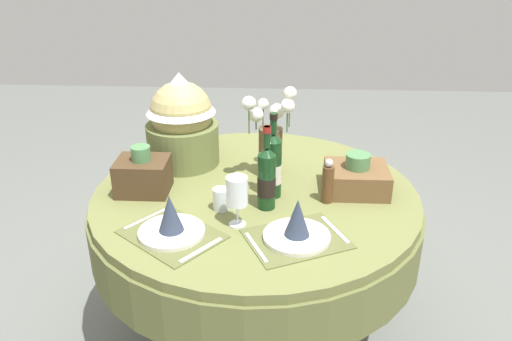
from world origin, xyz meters
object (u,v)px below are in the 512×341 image
object	(u,v)px
place_setting_left	(171,224)
place_setting_right	(297,228)
dining_table	(256,223)
wine_glass_left	(237,192)
flower_vase	(271,135)
gift_tub_back_left	(181,117)
wine_bottle_left	(273,165)
woven_basket_side_right	(356,177)
woven_basket_side_left	(143,174)
pepper_mill	(328,182)
tumbler_near_left	(221,199)
wine_bottle_right	(267,178)

from	to	relation	value
place_setting_left	place_setting_right	size ratio (longest dim) A/B	1.03
dining_table	wine_glass_left	xyz separation A→B (m)	(-0.05, -0.27, 0.29)
flower_vase	gift_tub_back_left	world-z (taller)	gift_tub_back_left
wine_bottle_left	woven_basket_side_right	size ratio (longest dim) A/B	1.39
woven_basket_side_left	place_setting_left	bearing A→B (deg)	-61.17
dining_table	pepper_mill	world-z (taller)	pepper_mill
tumbler_near_left	gift_tub_back_left	world-z (taller)	gift_tub_back_left
place_setting_left	wine_bottle_left	distance (m)	0.49
wine_glass_left	gift_tub_back_left	world-z (taller)	gift_tub_back_left
wine_bottle_right	wine_glass_left	xyz separation A→B (m)	(-0.10, -0.14, 0.01)
wine_glass_left	woven_basket_side_right	world-z (taller)	wine_glass_left
place_setting_right	wine_glass_left	distance (m)	0.25
gift_tub_back_left	woven_basket_side_left	size ratio (longest dim) A/B	2.02
place_setting_right	wine_bottle_right	xyz separation A→B (m)	(-0.12, 0.23, 0.08)
wine_bottle_right	woven_basket_side_right	world-z (taller)	wine_bottle_right
flower_vase	tumbler_near_left	size ratio (longest dim) A/B	4.45
place_setting_left	woven_basket_side_left	bearing A→B (deg)	118.83
place_setting_left	tumbler_near_left	bearing A→B (deg)	50.92
dining_table	woven_basket_side_left	distance (m)	0.52
place_setting_left	gift_tub_back_left	xyz separation A→B (m)	(-0.07, 0.63, 0.18)
place_setting_left	woven_basket_side_left	size ratio (longest dim) A/B	2.01
dining_table	place_setting_left	xyz separation A→B (m)	(-0.28, -0.35, 0.20)
place_setting_left	dining_table	bearing A→B (deg)	51.18
place_setting_right	woven_basket_side_left	bearing A→B (deg)	151.97
gift_tub_back_left	woven_basket_side_right	bearing A→B (deg)	-17.71
dining_table	tumbler_near_left	distance (m)	0.28
woven_basket_side_left	pepper_mill	bearing A→B (deg)	-3.81
woven_basket_side_right	wine_glass_left	bearing A→B (deg)	-147.56
pepper_mill	woven_basket_side_right	bearing A→B (deg)	39.05
pepper_mill	gift_tub_back_left	bearing A→B (deg)	151.39
wine_glass_left	wine_bottle_left	bearing A→B (deg)	62.29
wine_bottle_right	dining_table	bearing A→B (deg)	110.41
place_setting_left	place_setting_right	xyz separation A→B (m)	(0.45, -0.01, 0.00)
place_setting_right	flower_vase	world-z (taller)	flower_vase
wine_bottle_left	place_setting_left	bearing A→B (deg)	-138.02
place_setting_left	woven_basket_side_right	world-z (taller)	woven_basket_side_right
place_setting_left	flower_vase	distance (m)	0.63
gift_tub_back_left	dining_table	bearing A→B (deg)	-38.19
dining_table	pepper_mill	bearing A→B (deg)	-14.27
tumbler_near_left	woven_basket_side_left	bearing A→B (deg)	158.14
pepper_mill	woven_basket_side_left	size ratio (longest dim) A/B	0.88
wine_bottle_right	wine_glass_left	world-z (taller)	wine_bottle_right
woven_basket_side_right	pepper_mill	bearing A→B (deg)	-140.95
wine_bottle_right	woven_basket_side_left	distance (m)	0.53
wine_bottle_right	gift_tub_back_left	distance (m)	0.58
tumbler_near_left	dining_table	bearing A→B (deg)	51.51
wine_bottle_right	woven_basket_side_left	xyz separation A→B (m)	(-0.51, 0.11, -0.05)
tumbler_near_left	woven_basket_side_right	xyz separation A→B (m)	(0.55, 0.19, 0.01)
gift_tub_back_left	place_setting_left	bearing A→B (deg)	-83.90
pepper_mill	woven_basket_side_left	bearing A→B (deg)	176.19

